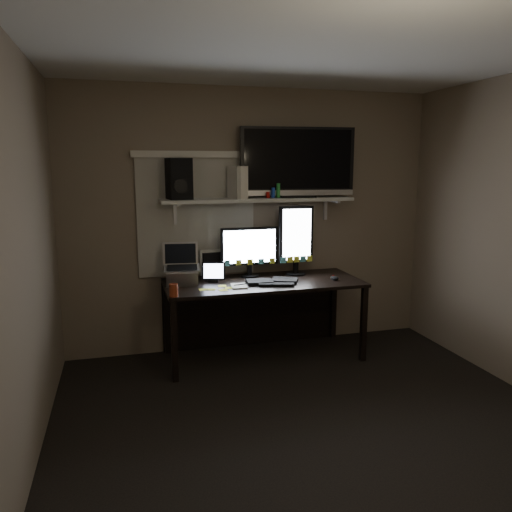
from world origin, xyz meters
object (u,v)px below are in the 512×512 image
object	(u,v)px
keyboard	(272,281)
mouse	(335,278)
monitor_portrait	(296,240)
game_console	(238,182)
desk	(260,296)
monitor_landscape	(249,252)
cup	(174,290)
tv	(297,162)
speaker	(179,179)
tablet	(213,272)
laptop	(182,265)

from	to	relation	value
keyboard	mouse	world-z (taller)	mouse
monitor_portrait	game_console	xyz separation A→B (m)	(-0.58, -0.02, 0.56)
desk	mouse	xyz separation A→B (m)	(0.65, -0.25, 0.20)
monitor_landscape	monitor_portrait	size ratio (longest dim) A/B	0.81
cup	tv	size ratio (longest dim) A/B	0.10
desk	monitor_portrait	xyz separation A→B (m)	(0.38, 0.07, 0.52)
monitor_landscape	speaker	xyz separation A→B (m)	(-0.65, -0.00, 0.69)
monitor_landscape	desk	bearing A→B (deg)	-53.49
monitor_landscape	tablet	world-z (taller)	monitor_landscape
mouse	tablet	size ratio (longest dim) A/B	0.48
monitor_landscape	laptop	size ratio (longest dim) A/B	1.55
monitor_landscape	laptop	bearing A→B (deg)	-168.69
tablet	game_console	bearing A→B (deg)	32.05
tablet	speaker	size ratio (longest dim) A/B	0.58
speaker	keyboard	bearing A→B (deg)	-27.55
desk	game_console	xyz separation A→B (m)	(-0.20, 0.05, 1.07)
laptop	speaker	size ratio (longest dim) A/B	0.98
monitor_portrait	tablet	distance (m)	0.87
monitor_landscape	monitor_portrait	distance (m)	0.47
laptop	monitor_landscape	bearing A→B (deg)	18.98
desk	tablet	world-z (taller)	tablet
monitor_portrait	laptop	size ratio (longest dim) A/B	1.91
laptop	tv	world-z (taller)	tv
cup	game_console	bearing A→B (deg)	37.31
desk	tv	size ratio (longest dim) A/B	1.65
keyboard	mouse	xyz separation A→B (m)	(0.59, -0.05, 0.00)
tablet	laptop	size ratio (longest dim) A/B	0.60
monitor_landscape	speaker	world-z (taller)	speaker
desk	speaker	world-z (taller)	speaker
keyboard	game_console	world-z (taller)	game_console
monitor_landscape	cup	world-z (taller)	monitor_landscape
mouse	laptop	world-z (taller)	laptop
desk	tablet	bearing A→B (deg)	-176.40
speaker	monitor_landscape	bearing A→B (deg)	-6.75
laptop	cup	xyz separation A→B (m)	(-0.12, -0.41, -0.13)
laptop	speaker	bearing A→B (deg)	94.15
monitor_portrait	mouse	world-z (taller)	monitor_portrait
laptop	cup	bearing A→B (deg)	-98.84
game_console	monitor_portrait	bearing A→B (deg)	-15.42
monitor_landscape	tablet	xyz separation A→B (m)	(-0.37, -0.13, -0.15)
monitor_portrait	desk	bearing A→B (deg)	-172.21
cup	desk	bearing A→B (deg)	27.80
tablet	tv	xyz separation A→B (m)	(0.84, 0.11, 0.98)
tv	game_console	size ratio (longest dim) A/B	3.71
monitor_portrait	cup	size ratio (longest dim) A/B	6.50
tablet	cup	size ratio (longest dim) A/B	2.02
desk	mouse	size ratio (longest dim) A/B	17.60
monitor_portrait	keyboard	xyz separation A→B (m)	(-0.32, -0.27, -0.33)
desk	monitor_landscape	bearing A→B (deg)	126.64
monitor_portrait	speaker	size ratio (longest dim) A/B	1.88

